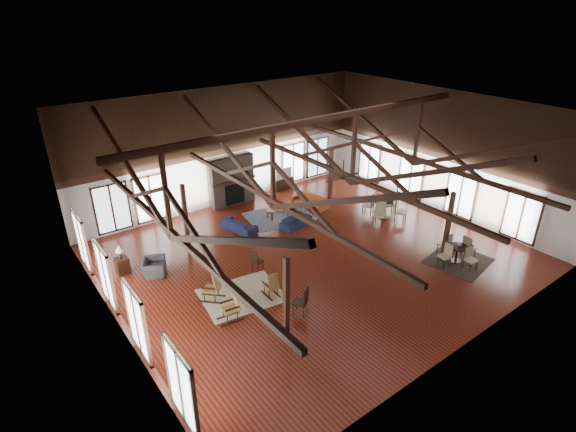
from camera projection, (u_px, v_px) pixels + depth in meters
floor at (313, 255)px, 18.88m from camera, size 16.00×16.00×0.00m
ceiling at (317, 113)px, 16.26m from camera, size 16.00×14.00×0.02m
wall_back at (226, 147)px, 22.62m from camera, size 16.00×0.02×6.00m
wall_front at (476, 266)px, 12.53m from camera, size 16.00×0.02×6.00m
wall_left at (107, 252)px, 13.26m from camera, size 0.02×14.00×6.00m
wall_right at (441, 152)px, 21.88m from camera, size 0.02×14.00×6.00m
roof_truss at (316, 165)px, 17.12m from camera, size 15.60×14.07×3.14m
post_grid at (314, 223)px, 18.21m from camera, size 8.16×7.16×3.05m
fireplace at (231, 181)px, 23.12m from camera, size 2.50×0.69×2.60m
ceiling_fan at (343, 177)px, 16.80m from camera, size 1.60×1.60×0.75m
sofa_navy_front at (296, 221)px, 21.23m from camera, size 1.77×0.99×0.49m
sofa_navy_left at (239, 225)px, 20.85m from camera, size 1.93×1.14×0.53m
sofa_orange at (309, 201)px, 23.27m from camera, size 2.10×1.14×0.58m
coffee_table at (278, 209)px, 22.08m from camera, size 1.31×0.93×0.45m
vase at (277, 207)px, 21.97m from camera, size 0.22×0.22×0.18m
armchair at (154, 267)px, 17.50m from camera, size 1.23×1.18×0.62m
side_table_lamp at (122, 262)px, 17.51m from camera, size 0.48×0.48×1.24m
rocking_chair_a at (214, 287)px, 15.87m from camera, size 0.99×0.99×1.18m
rocking_chair_b at (272, 285)px, 16.11m from camera, size 0.45×0.78×0.99m
rocking_chair_c at (233, 306)px, 14.94m from camera, size 0.90×0.56×1.10m
side_chair_a at (256, 259)px, 17.60m from camera, size 0.45×0.45×0.89m
side_chair_b at (303, 299)px, 15.08m from camera, size 0.64×0.64×1.09m
cafe_table_near at (457, 251)px, 18.25m from camera, size 1.89×1.89×0.97m
cafe_table_far at (384, 207)px, 21.90m from camera, size 2.18×2.18×1.13m
cup_near at (460, 245)px, 18.18m from camera, size 0.16×0.16×0.10m
cup_far at (386, 202)px, 21.74m from camera, size 0.13×0.13×0.09m
tv_console at (283, 183)px, 25.42m from camera, size 1.25×0.47×0.63m
television at (283, 173)px, 25.14m from camera, size 1.06×0.15×0.61m
rug_tan at (242, 295)px, 16.34m from camera, size 3.14×2.62×0.01m
rug_navy at (279, 216)px, 22.27m from camera, size 3.47×2.83×0.01m
rug_dark at (458, 261)px, 18.49m from camera, size 2.72×2.55×0.01m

